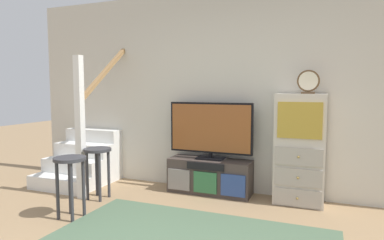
% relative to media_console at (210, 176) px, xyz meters
% --- Properties ---
extents(back_wall, '(6.40, 0.12, 2.70)m').
position_rel_media_console_xyz_m(back_wall, '(0.30, 0.27, 1.12)').
color(back_wall, beige).
rests_on(back_wall, ground_plane).
extents(media_console, '(1.10, 0.38, 0.46)m').
position_rel_media_console_xyz_m(media_console, '(0.00, 0.00, 0.00)').
color(media_console, '#423833').
rests_on(media_console, ground_plane).
extents(television, '(1.13, 0.22, 0.75)m').
position_rel_media_console_xyz_m(television, '(0.00, 0.02, 0.63)').
color(television, black).
rests_on(television, media_console).
extents(side_cabinet, '(0.58, 0.38, 1.33)m').
position_rel_media_console_xyz_m(side_cabinet, '(1.13, 0.01, 0.44)').
color(side_cabinet, beige).
rests_on(side_cabinet, ground_plane).
extents(desk_clock, '(0.25, 0.08, 0.28)m').
position_rel_media_console_xyz_m(desk_clock, '(1.21, -0.00, 1.24)').
color(desk_clock, '#4C3823').
rests_on(desk_clock, side_cabinet).
extents(staircase, '(1.00, 1.36, 2.20)m').
position_rel_media_console_xyz_m(staircase, '(-1.94, 0.01, 0.14)').
color(staircase, white).
rests_on(staircase, ground_plane).
extents(bar_stool_near, '(0.34, 0.34, 0.66)m').
position_rel_media_console_xyz_m(bar_stool_near, '(-1.11, -1.37, 0.27)').
color(bar_stool_near, '#333338').
rests_on(bar_stool_near, ground_plane).
extents(bar_stool_far, '(0.34, 0.34, 0.64)m').
position_rel_media_console_xyz_m(bar_stool_far, '(-1.24, -0.73, 0.26)').
color(bar_stool_far, '#333338').
rests_on(bar_stool_far, ground_plane).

